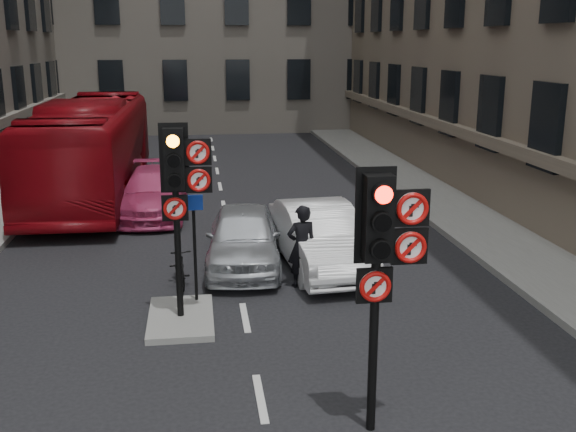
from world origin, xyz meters
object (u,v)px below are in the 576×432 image
object	(u,v)px
bus_red	(92,149)
car_white	(320,237)
signal_near	(383,246)
signal_far	(180,180)
info_sign	(194,233)
car_silver	(244,237)
motorcyclist	(302,246)
car_pink	(154,192)
motorcycle	(180,265)

from	to	relation	value
bus_red	car_white	bearing A→B (deg)	-52.76
car_white	bus_red	world-z (taller)	bus_red
signal_near	car_white	bearing A→B (deg)	86.23
signal_far	info_sign	world-z (taller)	signal_far
car_silver	motorcyclist	world-z (taller)	motorcyclist
car_pink	motorcyclist	bearing A→B (deg)	-60.82
info_sign	car_silver	bearing A→B (deg)	62.31
signal_far	info_sign	bearing A→B (deg)	73.85
car_silver	signal_near	bearing A→B (deg)	-74.65
bus_red	motorcyclist	world-z (taller)	bus_red
motorcycle	motorcyclist	distance (m)	2.65
signal_near	signal_far	world-z (taller)	signal_far
bus_red	signal_near	bearing A→B (deg)	-68.49
bus_red	motorcyclist	bearing A→B (deg)	-58.85
motorcyclist	info_sign	world-z (taller)	info_sign
signal_far	car_pink	distance (m)	8.52
signal_near	motorcyclist	world-z (taller)	signal_near
car_silver	motorcyclist	size ratio (longest dim) A/B	2.32
car_silver	motorcycle	xyz separation A→B (m)	(-1.45, -1.02, -0.26)
car_pink	bus_red	world-z (taller)	bus_red
motorcycle	car_pink	bearing A→B (deg)	89.98
car_silver	car_white	xyz separation A→B (m)	(1.72, -0.33, 0.03)
bus_red	motorcycle	bearing A→B (deg)	-71.01
info_sign	motorcycle	bearing A→B (deg)	103.42
signal_near	motorcycle	world-z (taller)	signal_near
motorcycle	motorcyclist	size ratio (longest dim) A/B	0.83
bus_red	info_sign	world-z (taller)	bus_red
car_pink	motorcyclist	distance (m)	7.50
car_silver	car_white	world-z (taller)	car_white
signal_near	motorcyclist	xyz separation A→B (m)	(-0.16, 5.56, -1.69)
motorcyclist	car_white	bearing A→B (deg)	-129.01
signal_near	bus_red	xyz separation A→B (m)	(-5.71, 14.98, -0.96)
car_silver	car_white	distance (m)	1.75
signal_near	bus_red	bearing A→B (deg)	110.86
car_white	motorcyclist	xyz separation A→B (m)	(-0.60, -1.14, 0.15)
signal_far	motorcycle	xyz separation A→B (m)	(-0.13, 2.00, -2.26)
motorcyclist	signal_far	bearing A→B (deg)	21.27
car_silver	car_pink	xyz separation A→B (m)	(-2.32, 5.19, -0.02)
car_silver	car_white	size ratio (longest dim) A/B	0.92
signal_far	motorcycle	distance (m)	3.02
car_white	car_pink	bearing A→B (deg)	121.66
car_pink	bus_red	bearing A→B (deg)	129.19
car_pink	motorcycle	size ratio (longest dim) A/B	3.20
car_white	car_pink	world-z (taller)	car_white
signal_near	motorcycle	bearing A→B (deg)	114.47
car_silver	bus_red	bearing A→B (deg)	124.11
bus_red	car_pink	bearing A→B (deg)	-52.00
signal_near	car_silver	xyz separation A→B (m)	(-1.28, 7.02, -1.88)
signal_far	bus_red	distance (m)	11.46
motorcyclist	bus_red	bearing A→B (deg)	-70.76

